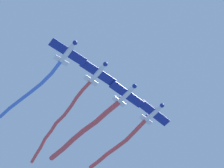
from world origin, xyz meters
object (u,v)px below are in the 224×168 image
Objects in this scene: airplane_slot at (154,113)px; airplane_right_wing at (127,94)px; airplane_lead at (68,52)px; airplane_left_wing at (98,73)px.

airplane_right_wing is at bearing -91.83° from airplane_slot.
airplane_right_wing is at bearing 93.80° from airplane_lead.
airplane_right_wing is (6.56, 12.05, 0.00)m from airplane_lead.
airplane_lead is at bearing -91.84° from airplane_slot.
airplane_lead is 0.97× the size of airplane_slot.
airplane_slot is (9.84, 18.08, 0.30)m from airplane_lead.
airplane_slot is at bearing 92.51° from airplane_left_wing.
airplane_lead is at bearing -89.67° from airplane_right_wing.
airplane_left_wing and airplane_slot have the same top height.
airplane_lead is 20.58m from airplane_slot.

